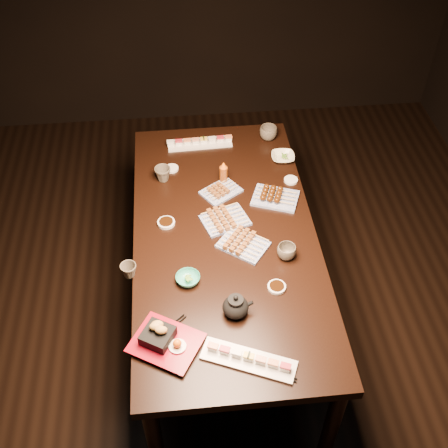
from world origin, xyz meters
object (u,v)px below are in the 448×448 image
Objects in this scene: teacup_near_left at (129,270)px; dining_table at (225,282)px; tempura_tray at (165,338)px; condiment_bottle at (224,172)px; sushi_platter_near at (249,358)px; yakitori_plate_center at (225,217)px; teacup_far_right at (268,133)px; teacup_far_left at (163,174)px; yakitori_plate_left at (221,189)px; sushi_platter_far at (200,141)px; edamame_bowl_cream at (283,157)px; yakitori_plate_right at (243,242)px; teapot at (236,305)px; teacup_mid_right at (287,252)px; edamame_bowl_green at (188,279)px.

dining_table is at bearing 25.27° from teacup_near_left.
tempura_tray is 1.06m from condiment_bottle.
sushi_platter_near is 2.85× the size of condiment_bottle.
yakitori_plate_center is 2.20× the size of teacup_far_right.
teacup_far_left is (-0.29, 0.44, 0.42)m from dining_table.
tempura_tray reaches higher than yakitori_plate_left.
condiment_bottle is at bearing 113.00° from sushi_platter_near.
teacup_far_right is at bearing -179.89° from sushi_platter_far.
yakitori_plate_center is 0.47m from teacup_far_left.
edamame_bowl_cream is 1.28× the size of teacup_far_right.
dining_table is 0.42m from yakitori_plate_right.
condiment_bottle reaches higher than teacup_near_left.
teapot is (-0.00, -0.48, 0.43)m from dining_table.
dining_table is 0.66m from teacup_near_left.
teapot is (-0.28, -0.30, 0.02)m from teacup_mid_right.
yakitori_plate_left reaches higher than dining_table.
yakitori_plate_right is 2.49× the size of teacup_mid_right.
condiment_bottle reaches higher than dining_table.
yakitori_plate_right is at bearing 34.77° from edamame_bowl_green.
dining_table is 0.41m from yakitori_plate_center.
tempura_tray is 3.03× the size of teacup_mid_right.
teacup_mid_right is at bearing -63.97° from yakitori_plate_center.
teacup_far_left reaches higher than sushi_platter_far.
yakitori_plate_right is (0.07, -0.18, -0.00)m from yakitori_plate_center.
edamame_bowl_cream is (0.38, 0.46, -0.01)m from yakitori_plate_center.
tempura_tray is 2.66× the size of teacup_far_right.
dining_table is at bearing 85.86° from teapot.
sushi_platter_near is at bearing -107.69° from yakitori_plate_center.
teacup_far_right is (0.32, 0.45, 0.02)m from yakitori_plate_left.
teacup_far_right is at bearing 104.29° from edamame_bowl_cream.
edamame_bowl_cream is (0.46, -0.19, -0.01)m from sushi_platter_far.
tempura_tray is at bearing -143.37° from teacup_mid_right.
teacup_mid_right is at bearing 3.10° from teacup_near_left.
sushi_platter_near is (0.02, -0.72, 0.40)m from dining_table.
sushi_platter_far reaches higher than edamame_bowl_cream.
teapot reaches higher than yakitori_plate_right.
edamame_bowl_green is at bearing -137.91° from yakitori_plate_center.
teacup_near_left reaches higher than yakitori_plate_center.
teacup_far_right reaches higher than edamame_bowl_green.
edamame_bowl_cream is at bearing 155.41° from sushi_platter_far.
yakitori_plate_center is 0.31m from condiment_bottle.
teapot reaches higher than edamame_bowl_green.
teacup_mid_right is (0.74, 0.04, 0.00)m from teacup_near_left.
yakitori_plate_left is 1.92× the size of teacup_far_right.
teacup_far_left is at bearing 171.26° from condiment_bottle.
tempura_tray is (-0.11, -0.33, 0.03)m from edamame_bowl_green.
yakitori_plate_center is at bearing 32.96° from teacup_near_left.
tempura_tray is 3.11× the size of teacup_far_left.
yakitori_plate_left is (-0.01, 1.03, 0.00)m from sushi_platter_near.
yakitori_plate_center is at bearing 114.41° from sushi_platter_near.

